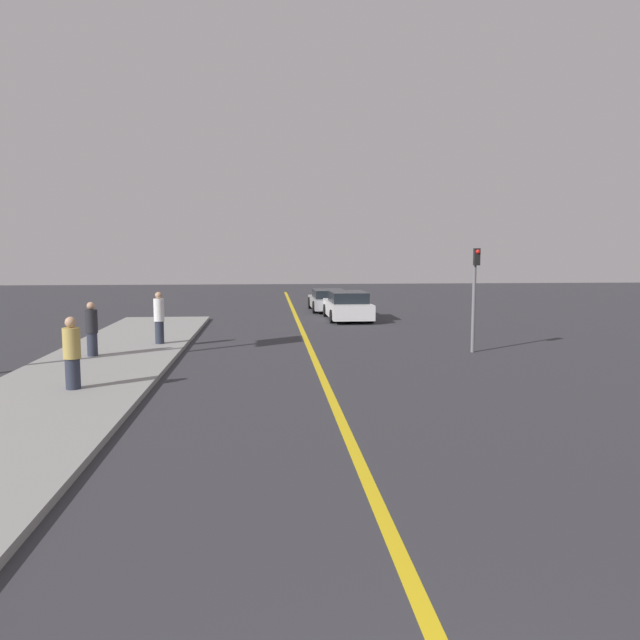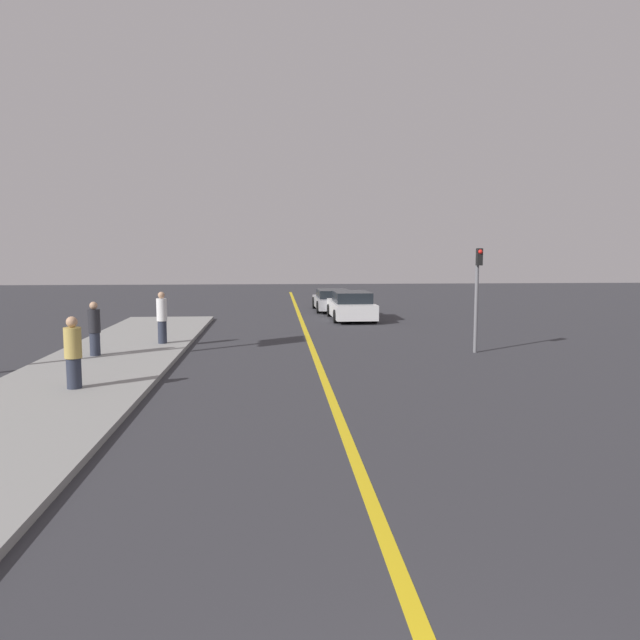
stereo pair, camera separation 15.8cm
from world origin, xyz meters
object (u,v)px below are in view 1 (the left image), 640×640
Objects in this scene: car_ahead_center at (328,300)px; pedestrian_far_standing at (159,318)px; traffic_light at (475,288)px; pedestrian_mid_group at (92,329)px; car_near_right_lane at (347,306)px; pedestrian_near_curb at (72,353)px.

pedestrian_far_standing reaches higher than car_ahead_center.
traffic_light reaches higher than car_ahead_center.
car_near_right_lane is at bearing 48.94° from pedestrian_mid_group.
pedestrian_mid_group is 2.91m from pedestrian_far_standing.
traffic_light is (10.47, -1.93, 1.10)m from pedestrian_far_standing.
car_near_right_lane is 2.66× the size of pedestrian_far_standing.
car_near_right_lane is at bearing 46.98° from pedestrian_far_standing.
car_ahead_center is 15.05m from traffic_light.
pedestrian_near_curb is at bearing -96.43° from pedestrian_far_standing.
car_ahead_center is at bearing 68.17° from pedestrian_near_curb.
car_ahead_center is 2.52× the size of pedestrian_far_standing.
pedestrian_mid_group is at bearing 99.96° from pedestrian_near_curb.
pedestrian_far_standing is at bearing 169.55° from traffic_light.
pedestrian_mid_group is at bearing -123.55° from pedestrian_far_standing.
pedestrian_near_curb reaches higher than pedestrian_mid_group.
car_ahead_center is at bearing 102.99° from traffic_light.
traffic_light is (11.26, 5.12, 1.16)m from pedestrian_near_curb.
pedestrian_far_standing is (1.61, 2.42, 0.07)m from pedestrian_mid_group.
pedestrian_mid_group is at bearing -177.67° from traffic_light.
pedestrian_near_curb is at bearing -80.04° from pedestrian_mid_group.
traffic_light is at bearing -10.45° from pedestrian_far_standing.
car_ahead_center is 2.73× the size of pedestrian_mid_group.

